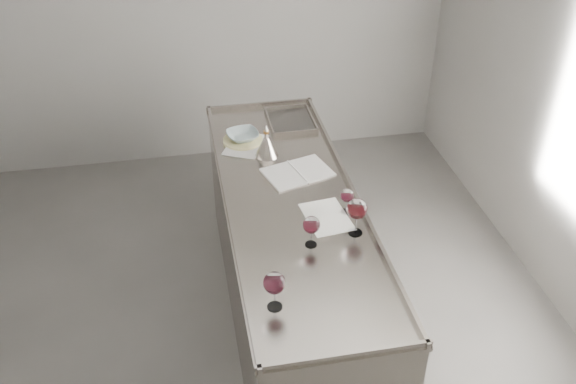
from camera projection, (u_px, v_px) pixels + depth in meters
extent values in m
cube|color=#585552|center=(219.00, 364.00, 3.88)|extent=(4.50, 5.00, 0.02)
cube|color=gray|center=(177.00, 3.00, 5.12)|extent=(4.50, 0.02, 2.80)
cube|color=gray|center=(291.00, 263.00, 3.93)|extent=(0.75, 2.40, 0.92)
cube|color=gray|center=(291.00, 200.00, 3.67)|extent=(0.77, 2.42, 0.02)
cube|color=gray|center=(345.00, 356.00, 2.69)|extent=(0.77, 0.02, 0.03)
cube|color=gray|center=(260.00, 105.00, 4.62)|extent=(0.77, 0.02, 0.03)
cube|color=gray|center=(227.00, 204.00, 3.60)|extent=(0.02, 2.42, 0.03)
cube|color=gray|center=(353.00, 190.00, 3.71)|extent=(0.02, 2.42, 0.03)
cube|color=#595654|center=(291.00, 122.00, 4.44)|extent=(0.30, 0.38, 0.01)
cylinder|color=white|center=(275.00, 306.00, 2.95)|extent=(0.07, 0.07, 0.00)
cylinder|color=white|center=(275.00, 298.00, 2.92)|extent=(0.01, 0.01, 0.10)
ellipsoid|color=white|center=(274.00, 283.00, 2.87)|extent=(0.10, 0.10, 0.11)
cylinder|color=#340712|center=(274.00, 287.00, 2.88)|extent=(0.07, 0.07, 0.02)
cylinder|color=white|center=(311.00, 244.00, 3.32)|extent=(0.06, 0.06, 0.00)
cylinder|color=white|center=(311.00, 238.00, 3.30)|extent=(0.01, 0.01, 0.08)
ellipsoid|color=white|center=(311.00, 225.00, 3.25)|extent=(0.09, 0.09, 0.09)
cylinder|color=#3D0812|center=(311.00, 228.00, 3.26)|extent=(0.06, 0.06, 0.02)
cylinder|color=white|center=(355.00, 232.00, 3.40)|extent=(0.08, 0.08, 0.00)
cylinder|color=white|center=(356.00, 224.00, 3.37)|extent=(0.01, 0.01, 0.10)
ellipsoid|color=white|center=(357.00, 209.00, 3.32)|extent=(0.11, 0.11, 0.11)
cylinder|color=#330709|center=(357.00, 213.00, 3.33)|extent=(0.08, 0.08, 0.02)
cylinder|color=white|center=(346.00, 212.00, 3.56)|extent=(0.06, 0.06, 0.00)
cylinder|color=white|center=(346.00, 206.00, 3.54)|extent=(0.01, 0.01, 0.07)
ellipsoid|color=white|center=(347.00, 196.00, 3.50)|extent=(0.07, 0.07, 0.08)
cylinder|color=#320610|center=(347.00, 198.00, 3.50)|extent=(0.05, 0.05, 0.02)
cube|color=silver|center=(283.00, 176.00, 3.85)|extent=(0.26, 0.31, 0.01)
cube|color=silver|center=(312.00, 168.00, 3.93)|extent=(0.26, 0.31, 0.01)
cylinder|color=white|center=(298.00, 172.00, 3.89)|extent=(0.09, 0.26, 0.01)
cube|color=white|center=(327.00, 217.00, 3.52)|extent=(0.26, 0.35, 0.00)
cube|color=silver|center=(246.00, 145.00, 4.17)|extent=(0.34, 0.39, 0.00)
cylinder|color=beige|center=(243.00, 140.00, 4.20)|extent=(0.34, 0.34, 0.02)
imported|color=#94A8AC|center=(243.00, 136.00, 4.18)|extent=(0.24, 0.24, 0.05)
cone|color=#ACA399|center=(267.00, 147.00, 4.03)|extent=(0.15, 0.15, 0.13)
cylinder|color=#ACA399|center=(266.00, 135.00, 3.98)|extent=(0.03, 0.03, 0.03)
cylinder|color=#956129|center=(266.00, 132.00, 3.97)|extent=(0.04, 0.04, 0.02)
cone|color=#ACA399|center=(266.00, 128.00, 3.95)|extent=(0.03, 0.03, 0.04)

